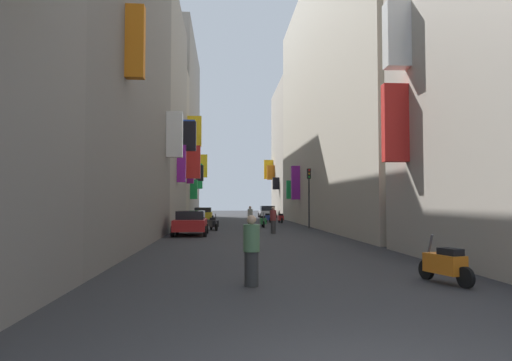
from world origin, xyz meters
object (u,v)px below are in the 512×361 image
object	(u,v)px
pedestrian_near_left	(273,220)
scooter_white	(206,215)
scooter_black	(214,223)
traffic_light_near_corner	(309,188)
scooter_orange	(445,264)
scooter_red	(280,218)
scooter_blue	(268,218)
scooter_green	(263,221)
parked_car_red	(191,222)
parked_car_yellow	(203,214)
pedestrian_near_right	(251,251)
pedestrian_crossing	(250,217)
parked_car_silver	(267,212)

from	to	relation	value
pedestrian_near_left	scooter_white	bearing A→B (deg)	101.24
scooter_black	traffic_light_near_corner	size ratio (longest dim) A/B	0.44
scooter_orange	pedestrian_near_left	distance (m)	17.81
scooter_red	scooter_blue	world-z (taller)	same
scooter_red	scooter_green	bearing A→B (deg)	-107.03
parked_car_red	parked_car_yellow	distance (m)	18.81
scooter_black	scooter_orange	distance (m)	22.26
parked_car_yellow	scooter_green	world-z (taller)	parked_car_yellow
pedestrian_near_right	traffic_light_near_corner	bearing A→B (deg)	76.37
scooter_green	pedestrian_crossing	distance (m)	1.11
parked_car_yellow	pedestrian_near_right	size ratio (longest dim) A/B	2.50
pedestrian_near_left	parked_car_yellow	bearing A→B (deg)	105.64
scooter_red	pedestrian_near_left	xyz separation A→B (m)	(-2.24, -14.63, 0.35)
parked_car_red	scooter_orange	distance (m)	18.20
scooter_red	scooter_blue	size ratio (longest dim) A/B	1.12
parked_car_silver	scooter_white	size ratio (longest dim) A/B	2.19
scooter_orange	pedestrian_near_right	bearing A→B (deg)	-179.98
scooter_red	scooter_white	size ratio (longest dim) A/B	1.10
scooter_red	scooter_white	distance (m)	12.43
parked_car_silver	scooter_green	bearing A→B (deg)	-96.23
parked_car_silver	scooter_black	distance (m)	25.51
parked_car_silver	scooter_green	xyz separation A→B (m)	(-2.32, -21.27, -0.30)
pedestrian_near_right	scooter_orange	bearing A→B (deg)	0.02
pedestrian_crossing	scooter_red	bearing A→B (deg)	66.87
traffic_light_near_corner	scooter_green	bearing A→B (deg)	152.97
parked_car_silver	pedestrian_near_left	xyz separation A→B (m)	(-2.33, -28.59, 0.05)
scooter_black	pedestrian_near_right	size ratio (longest dim) A/B	1.20
parked_car_red	scooter_black	bearing A→B (deg)	75.28
scooter_white	scooter_red	bearing A→B (deg)	-54.79
scooter_orange	pedestrian_near_left	bearing A→B (deg)	97.05
parked_car_silver	scooter_red	world-z (taller)	parked_car_silver
pedestrian_crossing	traffic_light_near_corner	bearing A→B (deg)	-17.71
parked_car_yellow	pedestrian_near_left	bearing A→B (deg)	-74.36
parked_car_red	traffic_light_near_corner	distance (m)	10.74
scooter_blue	scooter_green	distance (m)	7.91
scooter_blue	scooter_orange	distance (m)	32.84
scooter_red	scooter_orange	bearing A→B (deg)	-90.11
parked_car_silver	traffic_light_near_corner	bearing A→B (deg)	-87.67
traffic_light_near_corner	pedestrian_near_right	bearing A→B (deg)	-103.63
scooter_green	traffic_light_near_corner	size ratio (longest dim) A/B	0.40
parked_car_yellow	parked_car_silver	xyz separation A→B (m)	(7.34, 10.70, 0.02)
scooter_blue	pedestrian_near_right	size ratio (longest dim) A/B	1.09
scooter_blue	scooter_orange	xyz separation A→B (m)	(1.02, -32.82, -0.00)
scooter_blue	pedestrian_near_left	world-z (taller)	pedestrian_near_left
scooter_green	scooter_blue	bearing A→B (deg)	81.59
scooter_black	scooter_orange	xyz separation A→B (m)	(5.87, -21.47, -0.00)
parked_car_silver	pedestrian_near_right	world-z (taller)	pedestrian_near_right
parked_car_red	scooter_red	size ratio (longest dim) A/B	2.04
pedestrian_near_right	scooter_red	bearing A→B (deg)	81.82
pedestrian_near_right	parked_car_yellow	bearing A→B (deg)	94.20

